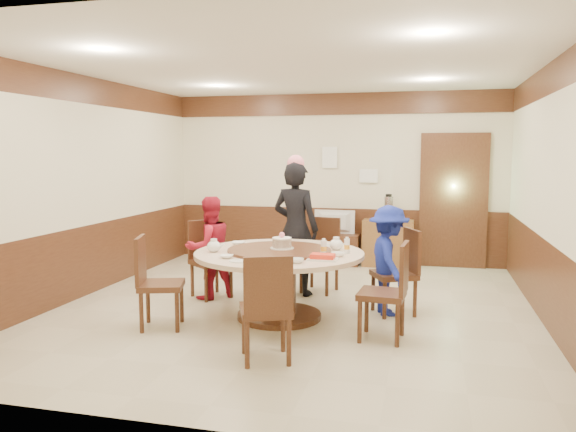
% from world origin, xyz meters
% --- Properties ---
extents(room, '(6.00, 6.04, 2.84)m').
position_xyz_m(room, '(0.01, 0.01, 1.08)').
color(room, beige).
rests_on(room, ground).
extents(banquet_table, '(1.86, 1.86, 0.78)m').
position_xyz_m(banquet_table, '(-0.07, -0.44, 0.53)').
color(banquet_table, '#472616').
rests_on(banquet_table, ground).
extents(chair_0, '(0.59, 0.59, 0.97)m').
position_xyz_m(chair_0, '(1.17, 0.06, 0.30)').
color(chair_0, '#472616').
rests_on(chair_0, ground).
extents(chair_1, '(0.52, 0.52, 0.97)m').
position_xyz_m(chair_1, '(0.14, 0.87, 0.30)').
color(chair_1, '#472616').
rests_on(chair_1, ground).
extents(chair_2, '(0.62, 0.62, 0.97)m').
position_xyz_m(chair_2, '(-1.16, 0.26, 0.30)').
color(chair_2, '#472616').
rests_on(chair_2, ground).
extents(chair_3, '(0.56, 0.55, 0.97)m').
position_xyz_m(chair_3, '(-1.20, -1.06, 0.30)').
color(chair_3, '#472616').
rests_on(chair_3, ground).
extents(chair_4, '(0.57, 0.58, 0.97)m').
position_xyz_m(chair_4, '(0.15, -1.70, 0.30)').
color(chair_4, '#472616').
rests_on(chair_4, ground).
extents(chair_5, '(0.48, 0.47, 0.97)m').
position_xyz_m(chair_5, '(1.11, -0.88, 0.30)').
color(chair_5, '#472616').
rests_on(chair_5, ground).
extents(person_standing, '(0.71, 0.55, 1.71)m').
position_xyz_m(person_standing, '(-0.14, 0.66, 0.86)').
color(person_standing, black).
rests_on(person_standing, ground).
extents(person_red, '(0.78, 0.79, 1.29)m').
position_xyz_m(person_red, '(-1.15, 0.20, 0.64)').
color(person_red, '#B4182C').
rests_on(person_red, ground).
extents(person_blue, '(0.70, 0.91, 1.24)m').
position_xyz_m(person_blue, '(1.09, 0.02, 0.62)').
color(person_blue, navy).
rests_on(person_blue, ground).
extents(birthday_cake, '(0.26, 0.26, 0.18)m').
position_xyz_m(birthday_cake, '(-0.05, -0.40, 0.84)').
color(birthday_cake, white).
rests_on(birthday_cake, banquet_table).
extents(teapot_left, '(0.17, 0.15, 0.13)m').
position_xyz_m(teapot_left, '(-0.76, -0.62, 0.81)').
color(teapot_left, white).
rests_on(teapot_left, banquet_table).
extents(teapot_right, '(0.17, 0.15, 0.13)m').
position_xyz_m(teapot_right, '(0.52, -0.17, 0.81)').
color(teapot_right, white).
rests_on(teapot_right, banquet_table).
extents(bowl_0, '(0.16, 0.16, 0.04)m').
position_xyz_m(bowl_0, '(-0.65, -0.12, 0.77)').
color(bowl_0, white).
rests_on(bowl_0, banquet_table).
extents(bowl_1, '(0.14, 0.14, 0.04)m').
position_xyz_m(bowl_1, '(0.26, -1.01, 0.77)').
color(bowl_1, white).
rests_on(bowl_1, banquet_table).
extents(bowl_2, '(0.14, 0.14, 0.03)m').
position_xyz_m(bowl_2, '(-0.50, -0.94, 0.77)').
color(bowl_2, white).
rests_on(bowl_2, banquet_table).
extents(bowl_3, '(0.14, 0.14, 0.04)m').
position_xyz_m(bowl_3, '(0.61, -0.57, 0.77)').
color(bowl_3, white).
rests_on(bowl_3, banquet_table).
extents(saucer_near, '(0.18, 0.18, 0.01)m').
position_xyz_m(saucer_near, '(-0.32, -1.09, 0.76)').
color(saucer_near, white).
rests_on(saucer_near, banquet_table).
extents(saucer_far, '(0.18, 0.18, 0.01)m').
position_xyz_m(saucer_far, '(0.38, 0.06, 0.76)').
color(saucer_far, white).
rests_on(saucer_far, banquet_table).
extents(shrimp_platter, '(0.30, 0.20, 0.06)m').
position_xyz_m(shrimp_platter, '(0.48, -0.80, 0.78)').
color(shrimp_platter, white).
rests_on(shrimp_platter, banquet_table).
extents(bottle_0, '(0.06, 0.06, 0.16)m').
position_xyz_m(bottle_0, '(0.44, -0.53, 0.83)').
color(bottle_0, white).
rests_on(bottle_0, banquet_table).
extents(bottle_1, '(0.06, 0.06, 0.16)m').
position_xyz_m(bottle_1, '(0.67, -0.36, 0.83)').
color(bottle_1, white).
rests_on(bottle_1, banquet_table).
extents(tv_stand, '(0.85, 0.45, 0.50)m').
position_xyz_m(tv_stand, '(0.01, 2.75, 0.25)').
color(tv_stand, '#472616').
rests_on(tv_stand, ground).
extents(television, '(0.67, 0.11, 0.39)m').
position_xyz_m(television, '(0.01, 2.75, 0.69)').
color(television, gray).
rests_on(television, tv_stand).
extents(side_cabinet, '(0.80, 0.40, 0.75)m').
position_xyz_m(side_cabinet, '(0.90, 2.78, 0.38)').
color(side_cabinet, brown).
rests_on(side_cabinet, ground).
extents(thermos, '(0.15, 0.15, 0.38)m').
position_xyz_m(thermos, '(0.89, 2.78, 0.94)').
color(thermos, silver).
rests_on(thermos, side_cabinet).
extents(notice_left, '(0.25, 0.00, 0.35)m').
position_xyz_m(notice_left, '(-0.10, 2.96, 1.75)').
color(notice_left, white).
rests_on(notice_left, room).
extents(notice_right, '(0.30, 0.00, 0.22)m').
position_xyz_m(notice_right, '(0.55, 2.96, 1.45)').
color(notice_right, white).
rests_on(notice_right, room).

